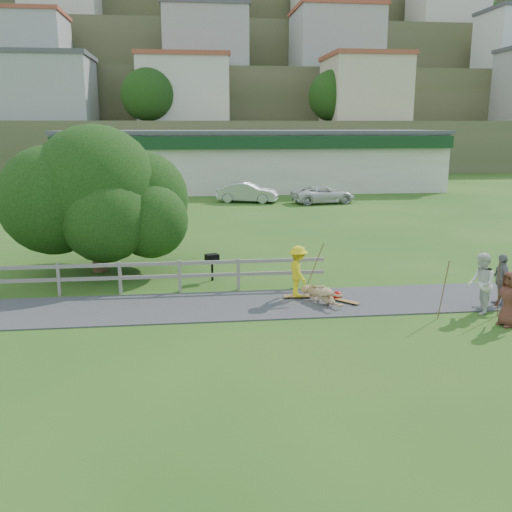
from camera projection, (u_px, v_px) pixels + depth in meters
The scene contains 20 objects.
ground at pixel (248, 321), 16.56m from camera, with size 260.00×260.00×0.00m, color #265317.
path at pixel (243, 305), 18.01m from camera, with size 34.00×3.00×0.04m, color #333336.
fence at pixel (101, 273), 19.06m from camera, with size 15.05×0.10×1.10m.
strip_mall at pixel (252, 160), 50.24m from camera, with size 32.50×10.75×5.10m.
hillside at pixel (194, 74), 101.65m from camera, with size 220.00×67.00×47.50m.
skater_rider at pixel (298, 274), 18.49m from camera, with size 1.08×0.62×1.68m, color yellow.
skater_fallen at pixel (322, 294), 18.10m from camera, with size 1.72×0.41×0.63m, color tan.
spectator_a at pixel (481, 283), 17.11m from camera, with size 0.90×0.70×1.85m, color silver.
spectator_b at pixel (501, 280), 17.88m from camera, with size 0.97×0.40×1.66m, color gray.
spectator_c at pixel (509, 299), 16.03m from camera, with size 0.78×0.51×1.60m, color brown.
car_silver at pixel (247, 193), 41.74m from camera, with size 1.54×4.41×1.45m, color #ABACB3.
car_white at pixel (323, 194), 41.32m from camera, with size 2.11×4.58×1.27m, color silver.
tree at pixel (97, 211), 21.73m from camera, with size 7.75×7.75×4.70m, color black, non-canonical shape.
bbq at pixel (212, 267), 20.81m from camera, with size 0.46×0.35×0.99m, color black, non-canonical shape.
longboard_rider at pixel (298, 298), 18.67m from camera, with size 0.91×0.22×0.10m, color brown, non-canonical shape.
longboard_fallen at pixel (347, 303), 18.16m from camera, with size 0.84×0.20×0.09m, color brown, non-canonical shape.
helmet at pixel (337, 296), 18.55m from camera, with size 0.30×0.30×0.30m, color #B90A05.
pole_rider at pixel (314, 267), 18.93m from camera, with size 0.03×0.03×1.90m, color brown.
pole_spec_left at pixel (443, 290), 16.60m from camera, with size 0.03×0.03×1.77m, color brown.
pole_spec_right at pixel (498, 289), 16.82m from camera, with size 0.03×0.03×1.69m, color brown.
Camera 1 is at (-1.65, -15.62, 5.58)m, focal length 40.00 mm.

